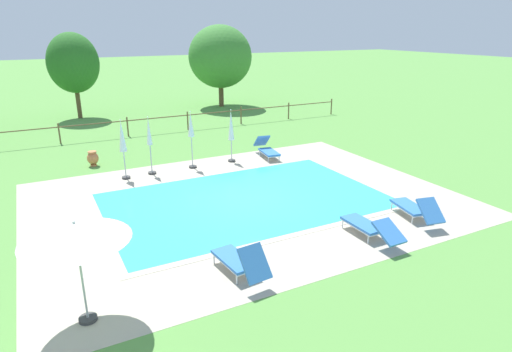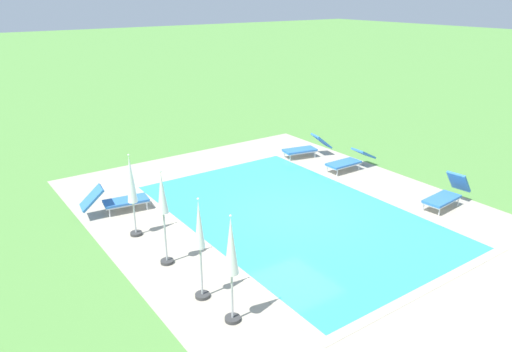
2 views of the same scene
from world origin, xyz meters
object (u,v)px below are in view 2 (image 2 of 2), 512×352
object	(u,v)px
sun_lounger_north_end	(306,148)
patio_umbrella_closed_row_west	(131,185)
patio_umbrella_closed_row_mid_west	(163,202)
patio_umbrella_closed_row_centre	(200,236)
sun_lounger_north_mid	(447,194)
sun_lounger_north_far	(349,161)
sun_lounger_north_near_steps	(116,200)
patio_umbrella_closed_row_mid_east	(231,253)

from	to	relation	value
sun_lounger_north_end	patio_umbrella_closed_row_west	bearing A→B (deg)	106.59
patio_umbrella_closed_row_mid_west	patio_umbrella_closed_row_centre	world-z (taller)	patio_umbrella_closed_row_mid_west
sun_lounger_north_mid	patio_umbrella_closed_row_mid_west	xyz separation A→B (m)	(1.87, 8.47, 1.23)
sun_lounger_north_far	patio_umbrella_closed_row_centre	xyz separation A→B (m)	(-3.90, 8.40, 1.12)
sun_lounger_north_mid	sun_lounger_north_near_steps	bearing A→B (deg)	57.31
sun_lounger_north_near_steps	patio_umbrella_closed_row_centre	distance (m)	5.38
sun_lounger_north_mid	patio_umbrella_closed_row_mid_east	distance (m)	8.49
sun_lounger_north_far	sun_lounger_north_mid	bearing A→B (deg)	-179.06
sun_lounger_north_end	patio_umbrella_closed_row_mid_west	xyz separation A→B (m)	(-4.25, 8.09, 1.25)
patio_umbrella_closed_row_west	patio_umbrella_closed_row_mid_east	size ratio (longest dim) A/B	0.98
sun_lounger_north_near_steps	patio_umbrella_closed_row_west	world-z (taller)	patio_umbrella_closed_row_west
patio_umbrella_closed_row_mid_west	patio_umbrella_closed_row_mid_east	size ratio (longest dim) A/B	1.02
sun_lounger_north_far	patio_umbrella_closed_row_west	world-z (taller)	patio_umbrella_closed_row_west
sun_lounger_north_end	patio_umbrella_closed_row_centre	distance (m)	10.11
sun_lounger_north_near_steps	sun_lounger_north_end	world-z (taller)	sun_lounger_north_near_steps
sun_lounger_north_near_steps	patio_umbrella_closed_row_mid_west	world-z (taller)	patio_umbrella_closed_row_mid_west
sun_lounger_north_end	patio_umbrella_closed_row_mid_east	distance (m)	10.70
sun_lounger_north_near_steps	patio_umbrella_closed_row_mid_east	world-z (taller)	patio_umbrella_closed_row_mid_east
patio_umbrella_closed_row_west	patio_umbrella_closed_row_centre	size ratio (longest dim) A/B	0.99
patio_umbrella_closed_row_centre	patio_umbrella_closed_row_mid_east	xyz separation A→B (m)	(-1.05, -0.10, 0.08)
patio_umbrella_closed_row_mid_east	patio_umbrella_closed_row_centre	bearing A→B (deg)	5.42
sun_lounger_north_end	patio_umbrella_closed_row_mid_east	world-z (taller)	patio_umbrella_closed_row_mid_east
sun_lounger_north_end	patio_umbrella_closed_row_west	world-z (taller)	patio_umbrella_closed_row_west
patio_umbrella_closed_row_centre	patio_umbrella_closed_row_mid_west	bearing A→B (deg)	0.34
sun_lounger_north_near_steps	patio_umbrella_closed_row_mid_west	bearing A→B (deg)	179.08
sun_lounger_north_end	patio_umbrella_closed_row_mid_east	size ratio (longest dim) A/B	0.88
patio_umbrella_closed_row_west	patio_umbrella_closed_row_mid_east	xyz separation A→B (m)	(-4.60, -0.16, 0.08)
sun_lounger_north_mid	patio_umbrella_closed_row_west	world-z (taller)	patio_umbrella_closed_row_west
sun_lounger_north_far	sun_lounger_north_end	distance (m)	2.10
sun_lounger_north_end	patio_umbrella_closed_row_mid_west	world-z (taller)	patio_umbrella_closed_row_mid_west
sun_lounger_north_mid	patio_umbrella_closed_row_centre	size ratio (longest dim) A/B	0.82
patio_umbrella_closed_row_mid_west	sun_lounger_north_near_steps	bearing A→B (deg)	-0.92
sun_lounger_north_end	sun_lounger_north_near_steps	bearing A→B (deg)	95.07
sun_lounger_north_end	patio_umbrella_closed_row_mid_west	bearing A→B (deg)	117.70
patio_umbrella_closed_row_mid_east	sun_lounger_north_near_steps	bearing A→B (deg)	0.49
patio_umbrella_closed_row_mid_west	patio_umbrella_closed_row_centre	distance (m)	1.73
sun_lounger_north_near_steps	patio_umbrella_closed_row_west	size ratio (longest dim) A/B	0.87
sun_lounger_north_near_steps	sun_lounger_north_end	size ratio (longest dim) A/B	0.98
patio_umbrella_closed_row_mid_east	sun_lounger_north_mid	bearing A→B (deg)	-83.77
sun_lounger_north_far	patio_umbrella_closed_row_mid_east	xyz separation A→B (m)	(-4.95, 8.30, 1.20)
sun_lounger_north_far	patio_umbrella_closed_row_mid_west	bearing A→B (deg)	104.50
sun_lounger_north_near_steps	sun_lounger_north_end	xyz separation A→B (m)	(0.71, -8.04, -0.00)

